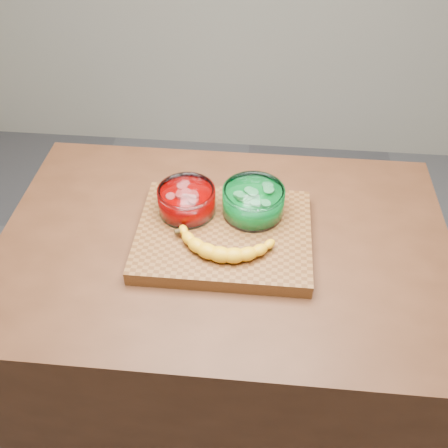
{
  "coord_description": "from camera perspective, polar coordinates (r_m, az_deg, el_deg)",
  "views": [
    {
      "loc": [
        0.09,
        -0.92,
        1.84
      ],
      "look_at": [
        0.0,
        0.0,
        0.96
      ],
      "focal_mm": 40.0,
      "sensor_mm": 36.0,
      "label": 1
    }
  ],
  "objects": [
    {
      "name": "counter",
      "position": [
        1.67,
        0.0,
        -12.73
      ],
      "size": [
        1.2,
        0.8,
        0.9
      ],
      "primitive_type": "cube",
      "color": "#502B18",
      "rests_on": "ground"
    },
    {
      "name": "banana",
      "position": [
        1.23,
        0.1,
        -2.26
      ],
      "size": [
        0.28,
        0.14,
        0.04
      ],
      "primitive_type": null,
      "color": "#FCB116",
      "rests_on": "cutting_board"
    },
    {
      "name": "bowl_red",
      "position": [
        1.33,
        -4.28,
        2.68
      ],
      "size": [
        0.15,
        0.15,
        0.07
      ],
      "color": "white",
      "rests_on": "cutting_board"
    },
    {
      "name": "bowl_green",
      "position": [
        1.32,
        3.36,
        2.58
      ],
      "size": [
        0.16,
        0.16,
        0.08
      ],
      "color": "white",
      "rests_on": "cutting_board"
    },
    {
      "name": "ground",
      "position": [
        2.06,
        0.0,
        -19.66
      ],
      "size": [
        3.5,
        3.5,
        0.0
      ],
      "primitive_type": "plane",
      "color": "#57575B",
      "rests_on": "ground"
    },
    {
      "name": "cutting_board",
      "position": [
        1.31,
        0.0,
        -1.27
      ],
      "size": [
        0.45,
        0.35,
        0.04
      ],
      "primitive_type": "cube",
      "color": "brown",
      "rests_on": "counter"
    }
  ]
}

